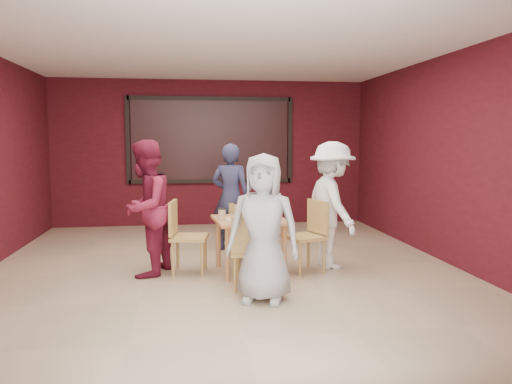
{
  "coord_description": "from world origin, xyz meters",
  "views": [
    {
      "loc": [
        -0.46,
        -6.23,
        1.66
      ],
      "look_at": [
        0.38,
        -0.14,
        1.01
      ],
      "focal_mm": 35.0,
      "sensor_mm": 36.0,
      "label": 1
    }
  ],
  "objects": [
    {
      "name": "floor",
      "position": [
        0.0,
        0.0,
        0.0
      ],
      "size": [
        7.0,
        7.0,
        0.0
      ],
      "primitive_type": "plane",
      "color": "tan",
      "rests_on": "ground"
    },
    {
      "name": "window_blinds",
      "position": [
        0.0,
        3.45,
        1.65
      ],
      "size": [
        3.0,
        0.02,
        1.5
      ],
      "primitive_type": "cube",
      "color": "black"
    },
    {
      "name": "dining_table",
      "position": [
        0.3,
        -0.14,
        0.61
      ],
      "size": [
        0.94,
        0.94,
        0.83
      ],
      "color": "tan",
      "rests_on": "floor"
    },
    {
      "name": "chair_front",
      "position": [
        0.22,
        -0.92,
        0.48
      ],
      "size": [
        0.48,
        0.48,
        0.84
      ],
      "color": "#B18A45",
      "rests_on": "floor"
    },
    {
      "name": "chair_back",
      "position": [
        0.31,
        0.58,
        0.43
      ],
      "size": [
        0.41,
        0.41,
        0.77
      ],
      "color": "#B18A45",
      "rests_on": "floor"
    },
    {
      "name": "chair_left",
      "position": [
        -0.52,
        -0.07,
        0.51
      ],
      "size": [
        0.5,
        0.5,
        0.91
      ],
      "color": "#B18A45",
      "rests_on": "floor"
    },
    {
      "name": "chair_right",
      "position": [
        1.06,
        -0.21,
        0.51
      ],
      "size": [
        0.55,
        0.55,
        0.9
      ],
      "color": "#B18A45",
      "rests_on": "floor"
    },
    {
      "name": "diner_front",
      "position": [
        0.3,
        -1.28,
        0.76
      ],
      "size": [
        0.86,
        0.71,
        1.52
      ],
      "primitive_type": "imported",
      "rotation": [
        0.0,
        0.0,
        -0.35
      ],
      "color": "#A3A3A3",
      "rests_on": "floor"
    },
    {
      "name": "diner_back",
      "position": [
        0.18,
        1.15,
        0.8
      ],
      "size": [
        0.68,
        0.57,
        1.61
      ],
      "primitive_type": "imported",
      "rotation": [
        0.0,
        0.0,
        2.78
      ],
      "color": "#292B49",
      "rests_on": "floor"
    },
    {
      "name": "diner_left",
      "position": [
        -0.97,
        -0.1,
        0.83
      ],
      "size": [
        0.87,
        0.97,
        1.66
      ],
      "primitive_type": "imported",
      "rotation": [
        0.0,
        0.0,
        -1.93
      ],
      "color": "maroon",
      "rests_on": "floor"
    },
    {
      "name": "diner_right",
      "position": [
        1.39,
        -0.03,
        0.82
      ],
      "size": [
        0.76,
        1.14,
        1.64
      ],
      "primitive_type": "imported",
      "rotation": [
        0.0,
        0.0,
        1.72
      ],
      "color": "white",
      "rests_on": "floor"
    }
  ]
}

